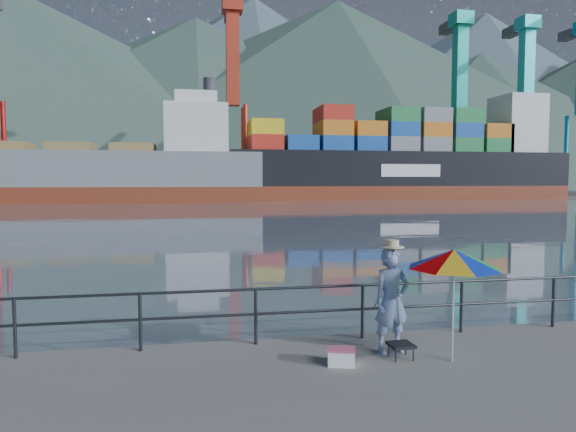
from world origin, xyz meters
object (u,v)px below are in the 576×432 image
Objects in this scene: fisherman at (392,300)px; container_ship at (408,163)px; beach_umbrella at (454,259)px; cooler_bag at (341,358)px; bulk_carrier at (94,172)px.

fisherman is 0.03× the size of container_ship.
cooler_bag is at bearing 175.30° from beach_umbrella.
fisherman is at bearing 142.55° from beach_umbrella.
beach_umbrella is 2.41m from cooler_bag.
container_ship is (33.65, 74.32, 5.73)m from cooler_bag.
beach_umbrella is 81.09m from container_ship.
bulk_carrier is at bearing 104.41° from beach_umbrella.
cooler_bag is (-1.83, 0.15, -1.56)m from beach_umbrella.
fisherman is 0.98× the size of beach_umbrella.
cooler_bag is at bearing -114.36° from container_ship.
cooler_bag is at bearing -164.41° from fisherman.
bulk_carrier reaches higher than fisherman.
cooler_bag is (-1.03, -0.46, -0.77)m from fisherman.
bulk_carrier reaches higher than beach_umbrella.
bulk_carrier reaches higher than cooler_bag.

